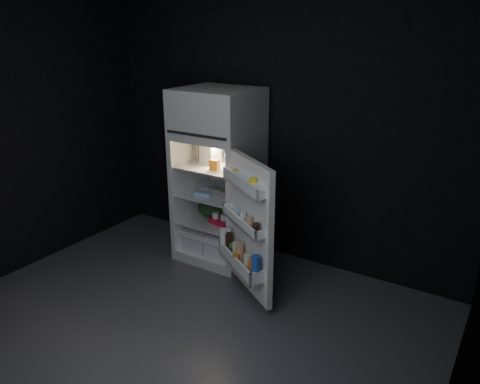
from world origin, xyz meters
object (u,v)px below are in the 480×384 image
Objects in this scene: egg_carton at (220,192)px; yogurt_tray at (221,221)px; milk_jug at (210,152)px; fridge_door at (247,229)px; refrigerator at (220,170)px.

egg_carton is 1.21× the size of yogurt_tray.
egg_carton is at bearing -15.45° from milk_jug.
refrigerator is at bearing 139.81° from fridge_door.
refrigerator is 7.26× the size of yogurt_tray.
yogurt_tray is at bearing 142.65° from fridge_door.
refrigerator is 1.46× the size of fridge_door.
refrigerator is 7.42× the size of milk_jug.
yogurt_tray is (0.01, -0.02, -0.31)m from egg_carton.
refrigerator is at bearing 33.96° from milk_jug.
refrigerator is at bearing 136.00° from egg_carton.
refrigerator reaches higher than fridge_door.
fridge_door is 4.98× the size of yogurt_tray.
yogurt_tray is at bearing -53.21° from egg_carton.
fridge_door reaches higher than egg_carton.
fridge_door is at bearing -26.55° from yogurt_tray.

